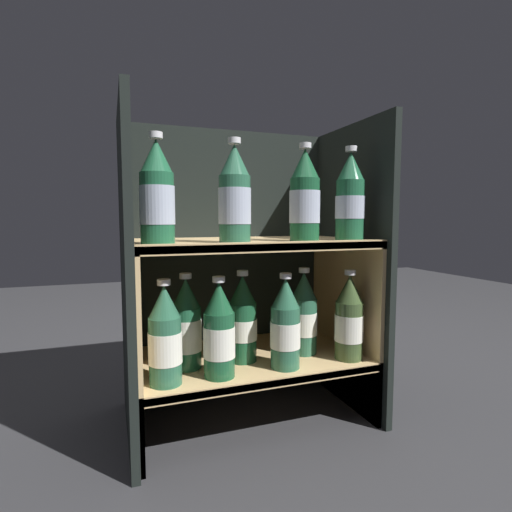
{
  "coord_description": "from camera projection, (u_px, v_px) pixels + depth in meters",
  "views": [
    {
      "loc": [
        -0.37,
        -0.88,
        0.58
      ],
      "look_at": [
        0.0,
        0.13,
        0.48
      ],
      "focal_mm": 28.0,
      "sensor_mm": 36.0,
      "label": 1
    }
  ],
  "objects": [
    {
      "name": "bottle_lower_back_2",
      "position": [
        304.0,
        316.0,
        1.18
      ],
      "size": [
        0.08,
        0.08,
        0.26
      ],
      "color": "#285B42",
      "rests_on": "shelf_lower"
    },
    {
      "name": "bottle_lower_front_1",
      "position": [
        219.0,
        333.0,
        1.0
      ],
      "size": [
        0.08,
        0.08,
        0.26
      ],
      "color": "#194C2D",
      "rests_on": "shelf_lower"
    },
    {
      "name": "fridge_side_left",
      "position": [
        127.0,
        277.0,
        1.03
      ],
      "size": [
        0.02,
        0.42,
        0.87
      ],
      "primitive_type": "cube",
      "color": "black",
      "rests_on": "ground_plane"
    },
    {
      "name": "shelf_upper",
      "position": [
        250.0,
        288.0,
        1.14
      ],
      "size": [
        0.65,
        0.38,
        0.53
      ],
      "color": "tan",
      "rests_on": "ground_plane"
    },
    {
      "name": "fridge_side_right",
      "position": [
        349.0,
        266.0,
        1.26
      ],
      "size": [
        0.02,
        0.42,
        0.87
      ],
      "primitive_type": "cube",
      "color": "black",
      "rests_on": "ground_plane"
    },
    {
      "name": "bottle_lower_front_3",
      "position": [
        349.0,
        320.0,
        1.13
      ],
      "size": [
        0.08,
        0.08,
        0.26
      ],
      "color": "#384C28",
      "rests_on": "shelf_lower"
    },
    {
      "name": "shelf_lower",
      "position": [
        251.0,
        367.0,
        1.16
      ],
      "size": [
        0.65,
        0.38,
        0.19
      ],
      "color": "tan",
      "rests_on": "ground_plane"
    },
    {
      "name": "bottle_lower_back_1",
      "position": [
        243.0,
        321.0,
        1.11
      ],
      "size": [
        0.08,
        0.08,
        0.26
      ],
      "color": "#194C2D",
      "rests_on": "shelf_lower"
    },
    {
      "name": "bottle_upper_front_0",
      "position": [
        157.0,
        196.0,
        0.92
      ],
      "size": [
        0.08,
        0.08,
        0.26
      ],
      "color": "#1E5638",
      "rests_on": "shelf_upper"
    },
    {
      "name": "bottle_upper_front_3",
      "position": [
        350.0,
        199.0,
        1.1
      ],
      "size": [
        0.08,
        0.08,
        0.26
      ],
      "color": "#1E5638",
      "rests_on": "shelf_upper"
    },
    {
      "name": "fridge_back_wall",
      "position": [
        229.0,
        264.0,
        1.33
      ],
      "size": [
        0.69,
        0.02,
        0.87
      ],
      "primitive_type": "cube",
      "color": "black",
      "rests_on": "ground_plane"
    },
    {
      "name": "bottle_lower_front_0",
      "position": [
        165.0,
        339.0,
        0.96
      ],
      "size": [
        0.08,
        0.08,
        0.26
      ],
      "color": "#285B42",
      "rests_on": "shelf_lower"
    },
    {
      "name": "bottle_lower_front_2",
      "position": [
        285.0,
        326.0,
        1.06
      ],
      "size": [
        0.08,
        0.08,
        0.26
      ],
      "color": "#285B42",
      "rests_on": "shelf_lower"
    },
    {
      "name": "bottle_upper_front_1",
      "position": [
        235.0,
        198.0,
        0.98
      ],
      "size": [
        0.08,
        0.08,
        0.26
      ],
      "color": "#285B42",
      "rests_on": "shelf_upper"
    },
    {
      "name": "ground_plane",
      "position": [
        274.0,
        451.0,
        1.0
      ],
      "size": [
        6.0,
        6.0,
        0.0
      ],
      "primitive_type": "plane",
      "color": "#2D2D30"
    },
    {
      "name": "bottle_upper_front_2",
      "position": [
        305.0,
        199.0,
        1.05
      ],
      "size": [
        0.08,
        0.08,
        0.26
      ],
      "color": "#194C2D",
      "rests_on": "shelf_upper"
    },
    {
      "name": "bottle_lower_back_0",
      "position": [
        186.0,
        327.0,
        1.06
      ],
      "size": [
        0.08,
        0.08,
        0.26
      ],
      "color": "#1E5638",
      "rests_on": "shelf_lower"
    }
  ]
}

